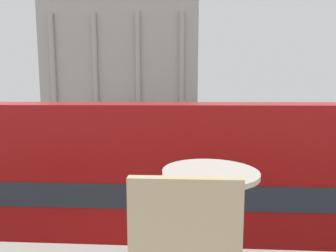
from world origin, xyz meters
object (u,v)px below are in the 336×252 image
(traffic_light_mid, at_px, (135,121))
(plaza_building_left, at_px, (123,60))
(traffic_light_near, at_px, (245,135))
(pedestrian_red, at_px, (308,147))
(car_silver, at_px, (133,125))
(pedestrian_white, at_px, (116,120))
(cafe_dining_table, at_px, (210,200))
(pedestrian_olive, at_px, (248,129))
(double_decker_bus, at_px, (138,183))
(pedestrian_blue, at_px, (317,153))

(traffic_light_mid, bearing_deg, plaza_building_left, 103.72)
(traffic_light_near, relative_size, pedestrian_red, 2.33)
(plaza_building_left, relative_size, traffic_light_near, 8.49)
(car_silver, distance_m, pedestrian_white, 4.15)
(cafe_dining_table, bearing_deg, car_silver, 101.55)
(traffic_light_mid, height_order, pedestrian_olive, traffic_light_mid)
(cafe_dining_table, xyz_separation_m, traffic_light_near, (2.76, 10.46, -1.14))
(cafe_dining_table, height_order, pedestrian_red, cafe_dining_table)
(double_decker_bus, xyz_separation_m, traffic_light_mid, (-2.73, 14.88, -0.02))
(car_silver, bearing_deg, pedestrian_blue, 154.45)
(pedestrian_blue, xyz_separation_m, pedestrian_red, (0.39, 1.95, -0.03))
(pedestrian_white, height_order, pedestrian_olive, pedestrian_olive)
(pedestrian_olive, distance_m, pedestrian_red, 8.95)
(double_decker_bus, distance_m, traffic_light_mid, 15.13)
(car_silver, bearing_deg, double_decker_bus, 124.99)
(double_decker_bus, xyz_separation_m, traffic_light_near, (3.91, 6.43, 0.14))
(cafe_dining_table, bearing_deg, traffic_light_near, 75.21)
(pedestrian_red, bearing_deg, pedestrian_white, 8.85)
(traffic_light_mid, height_order, pedestrian_blue, traffic_light_mid)
(plaza_building_left, relative_size, pedestrian_white, 18.11)
(pedestrian_white, bearing_deg, plaza_building_left, -179.56)
(traffic_light_mid, xyz_separation_m, pedestrian_blue, (11.53, -5.24, -1.32))
(plaza_building_left, distance_m, pedestrian_blue, 46.83)
(cafe_dining_table, height_order, car_silver, cafe_dining_table)
(plaza_building_left, relative_size, car_silver, 7.49)
(cafe_dining_table, bearing_deg, plaza_building_left, 102.98)
(pedestrian_olive, bearing_deg, plaza_building_left, 61.73)
(pedestrian_blue, bearing_deg, pedestrian_red, -95.70)
(pedestrian_white, bearing_deg, car_silver, 33.50)
(car_silver, bearing_deg, traffic_light_near, 138.67)
(traffic_light_mid, relative_size, pedestrian_white, 1.98)
(traffic_light_mid, xyz_separation_m, pedestrian_white, (-5.04, 14.03, -1.26))
(plaza_building_left, bearing_deg, pedestrian_red, -62.05)
(traffic_light_mid, bearing_deg, traffic_light_near, -51.85)
(pedestrian_white, bearing_deg, traffic_light_mid, 10.57)
(pedestrian_red, bearing_deg, traffic_light_near, 98.78)
(pedestrian_white, xyz_separation_m, pedestrian_red, (16.96, -17.32, -0.09))
(plaza_building_left, bearing_deg, traffic_light_near, -70.81)
(double_decker_bus, bearing_deg, pedestrian_white, 106.86)
(plaza_building_left, distance_m, pedestrian_olive, 37.15)
(cafe_dining_table, xyz_separation_m, pedestrian_red, (8.05, 15.63, -2.66))
(car_silver, bearing_deg, plaza_building_left, -51.14)
(pedestrian_red, bearing_deg, cafe_dining_table, 117.19)
(plaza_building_left, height_order, car_silver, plaza_building_left)
(car_silver, relative_size, pedestrian_olive, 2.37)
(double_decker_bus, xyz_separation_m, plaza_building_left, (-11.41, 50.44, 9.62))
(double_decker_bus, relative_size, pedestrian_olive, 6.35)
(traffic_light_mid, distance_m, pedestrian_red, 12.45)
(cafe_dining_table, height_order, pedestrian_white, cafe_dining_table)
(pedestrian_white, xyz_separation_m, pedestrian_blue, (16.57, -19.27, -0.06))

